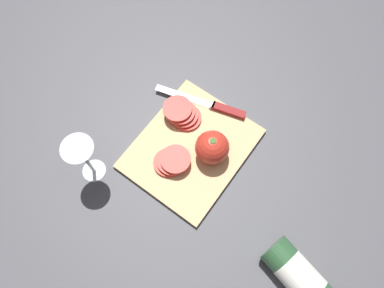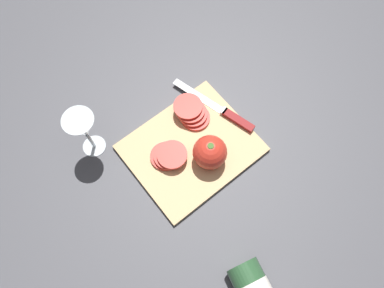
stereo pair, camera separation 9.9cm
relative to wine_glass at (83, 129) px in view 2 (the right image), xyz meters
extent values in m
plane|color=#4C4C51|center=(0.17, -0.17, -0.12)|extent=(3.00, 3.00, 0.00)
cube|color=tan|center=(0.20, -0.18, -0.11)|extent=(0.33, 0.28, 0.01)
cylinder|color=silver|center=(0.00, 0.00, -0.11)|extent=(0.06, 0.06, 0.00)
cylinder|color=silver|center=(0.00, 0.00, -0.08)|extent=(0.01, 0.01, 0.07)
cone|color=silver|center=(0.00, 0.00, 0.00)|extent=(0.08, 0.08, 0.09)
cone|color=beige|center=(0.00, 0.00, -0.02)|extent=(0.03, 0.03, 0.03)
sphere|color=red|center=(0.22, -0.23, -0.06)|extent=(0.09, 0.09, 0.09)
cylinder|color=#47702D|center=(0.22, -0.23, -0.02)|extent=(0.02, 0.02, 0.01)
cube|color=silver|center=(0.32, -0.06, -0.10)|extent=(0.07, 0.17, 0.00)
cube|color=silver|center=(0.34, -0.15, -0.10)|extent=(0.02, 0.02, 0.01)
cube|color=maroon|center=(0.35, -0.19, -0.10)|extent=(0.05, 0.10, 0.01)
cylinder|color=red|center=(0.13, -0.15, -0.10)|extent=(0.08, 0.08, 0.01)
cylinder|color=red|center=(0.14, -0.16, -0.09)|extent=(0.08, 0.08, 0.01)
cylinder|color=red|center=(0.14, -0.17, -0.08)|extent=(0.08, 0.08, 0.01)
cylinder|color=red|center=(0.27, -0.11, -0.10)|extent=(0.08, 0.08, 0.01)
cylinder|color=red|center=(0.27, -0.10, -0.09)|extent=(0.08, 0.08, 0.01)
cylinder|color=red|center=(0.26, -0.09, -0.08)|extent=(0.08, 0.08, 0.01)
cylinder|color=red|center=(0.26, -0.08, -0.07)|extent=(0.08, 0.08, 0.01)
camera|label=1|loc=(-0.10, -0.40, 0.84)|focal=35.00mm
camera|label=2|loc=(-0.03, -0.47, 0.84)|focal=35.00mm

